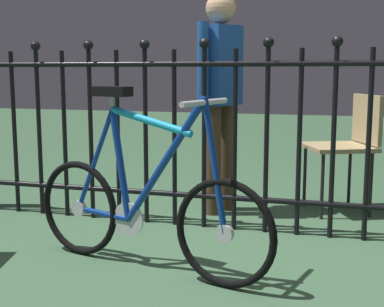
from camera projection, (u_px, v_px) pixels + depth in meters
name	position (u px, v px, depth m)	size (l,w,h in m)	color
ground_plane	(207.00, 262.00, 2.82)	(20.00, 20.00, 0.00)	#3F6444
iron_fence	(218.00, 130.00, 3.35)	(4.41, 0.07, 1.25)	black
bicycle	(145.00, 205.00, 2.68)	(1.38, 0.48, 0.93)	black
chair_tan	(349.00, 139.00, 3.78)	(0.58, 0.58, 0.84)	black
person_visitor	(220.00, 85.00, 3.71)	(0.28, 0.45, 1.53)	#4C3823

